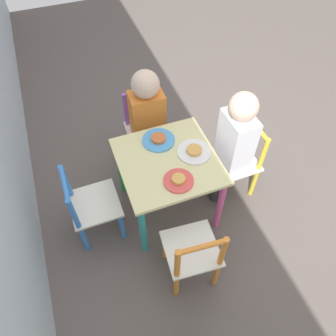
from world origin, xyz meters
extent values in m
plane|color=#5B514C|center=(0.00, 0.00, 0.00)|extent=(6.00, 6.00, 0.00)
cube|color=beige|center=(0.00, 0.00, 0.44)|extent=(0.51, 0.51, 0.02)
cylinder|color=#E5599E|center=(-0.22, -0.22, 0.21)|extent=(0.04, 0.04, 0.43)
cylinder|color=#DB3D38|center=(0.22, -0.22, 0.21)|extent=(0.04, 0.04, 0.43)
cylinder|color=teal|center=(-0.22, 0.22, 0.21)|extent=(0.04, 0.04, 0.43)
cylinder|color=green|center=(0.22, 0.22, 0.21)|extent=(0.04, 0.04, 0.43)
cube|color=silver|center=(0.42, -0.02, 0.26)|extent=(0.27, 0.27, 0.02)
cylinder|color=#8E51BC|center=(0.32, 0.09, 0.12)|extent=(0.03, 0.03, 0.25)
cylinder|color=#8E51BC|center=(0.31, -0.12, 0.12)|extent=(0.03, 0.03, 0.25)
cylinder|color=#8E51BC|center=(0.53, 0.08, 0.12)|extent=(0.03, 0.03, 0.25)
cylinder|color=#8E51BC|center=(0.52, -0.13, 0.12)|extent=(0.03, 0.03, 0.25)
cylinder|color=#8E51BC|center=(0.53, 0.08, 0.38)|extent=(0.03, 0.03, 0.26)
cylinder|color=#8E51BC|center=(0.52, -0.13, 0.38)|extent=(0.03, 0.03, 0.26)
cylinder|color=#8E51BC|center=(0.53, -0.02, 0.49)|extent=(0.03, 0.21, 0.02)
cube|color=silver|center=(0.01, -0.42, 0.26)|extent=(0.26, 0.26, 0.02)
cylinder|color=yellow|center=(0.11, -0.32, 0.12)|extent=(0.03, 0.03, 0.25)
cylinder|color=yellow|center=(-0.10, -0.32, 0.12)|extent=(0.03, 0.03, 0.25)
cylinder|color=yellow|center=(0.12, -0.53, 0.12)|extent=(0.03, 0.03, 0.25)
cylinder|color=yellow|center=(-0.10, -0.53, 0.12)|extent=(0.03, 0.03, 0.25)
cylinder|color=yellow|center=(0.12, -0.53, 0.38)|extent=(0.03, 0.03, 0.26)
cylinder|color=yellow|center=(-0.10, -0.53, 0.38)|extent=(0.03, 0.03, 0.26)
cylinder|color=yellow|center=(0.01, -0.53, 0.49)|extent=(0.21, 0.03, 0.02)
cube|color=silver|center=(-0.42, 0.04, 0.26)|extent=(0.28, 0.28, 0.02)
cylinder|color=orange|center=(-0.32, -0.08, 0.12)|extent=(0.03, 0.03, 0.25)
cylinder|color=orange|center=(-0.31, 0.13, 0.12)|extent=(0.03, 0.03, 0.25)
cylinder|color=orange|center=(-0.54, -0.06, 0.12)|extent=(0.03, 0.03, 0.25)
cylinder|color=orange|center=(-0.52, 0.15, 0.12)|extent=(0.03, 0.03, 0.25)
cylinder|color=orange|center=(-0.54, -0.06, 0.38)|extent=(0.03, 0.03, 0.26)
cylinder|color=orange|center=(-0.52, 0.15, 0.38)|extent=(0.03, 0.03, 0.26)
cylinder|color=orange|center=(-0.53, 0.04, 0.49)|extent=(0.04, 0.21, 0.02)
cube|color=silver|center=(0.00, 0.42, 0.26)|extent=(0.26, 0.26, 0.02)
cylinder|color=#387AD1|center=(-0.11, 0.32, 0.12)|extent=(0.03, 0.03, 0.25)
cylinder|color=#387AD1|center=(0.10, 0.32, 0.12)|extent=(0.03, 0.03, 0.25)
cylinder|color=#387AD1|center=(-0.11, 0.53, 0.12)|extent=(0.03, 0.03, 0.25)
cylinder|color=#387AD1|center=(0.10, 0.53, 0.12)|extent=(0.03, 0.03, 0.25)
cylinder|color=#387AD1|center=(-0.11, 0.53, 0.38)|extent=(0.03, 0.03, 0.26)
cylinder|color=#387AD1|center=(0.10, 0.53, 0.38)|extent=(0.03, 0.03, 0.26)
cylinder|color=#387AD1|center=(0.00, 0.53, 0.49)|extent=(0.21, 0.03, 0.02)
cylinder|color=#7A6B5B|center=(0.30, 0.04, 0.13)|extent=(0.07, 0.07, 0.26)
cylinder|color=#7A6B5B|center=(0.30, -0.06, 0.13)|extent=(0.07, 0.07, 0.26)
cube|color=orange|center=(0.40, -0.02, 0.42)|extent=(0.15, 0.21, 0.31)
sphere|color=beige|center=(0.40, -0.02, 0.64)|extent=(0.16, 0.16, 0.16)
cylinder|color=#38383D|center=(0.06, -0.30, 0.13)|extent=(0.07, 0.07, 0.26)
cylinder|color=#38383D|center=(-0.04, -0.30, 0.13)|extent=(0.07, 0.07, 0.26)
cube|color=silver|center=(0.01, -0.40, 0.44)|extent=(0.20, 0.14, 0.35)
sphere|color=beige|center=(0.01, -0.40, 0.68)|extent=(0.15, 0.15, 0.15)
cylinder|color=#4C9EE0|center=(0.15, 0.00, 0.45)|extent=(0.18, 0.18, 0.01)
cylinder|color=#CC6633|center=(0.15, 0.00, 0.47)|extent=(0.08, 0.08, 0.02)
cylinder|color=white|center=(0.00, -0.15, 0.45)|extent=(0.18, 0.18, 0.01)
cylinder|color=gold|center=(0.00, -0.15, 0.47)|extent=(0.08, 0.08, 0.02)
cylinder|color=#E54C47|center=(-0.15, 0.00, 0.45)|extent=(0.15, 0.15, 0.01)
cylinder|color=gold|center=(-0.15, 0.00, 0.47)|extent=(0.07, 0.07, 0.02)
camera|label=1|loc=(-1.03, 0.39, 1.75)|focal=35.00mm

